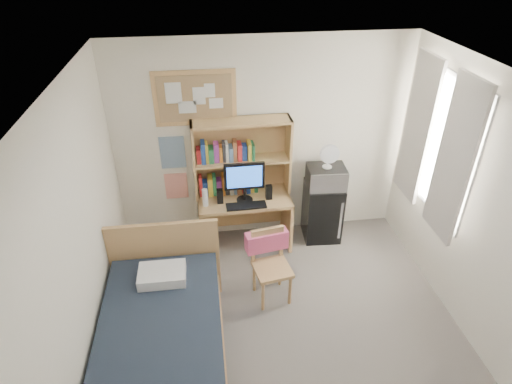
{
  "coord_description": "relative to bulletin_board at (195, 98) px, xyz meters",
  "views": [
    {
      "loc": [
        -0.73,
        -2.65,
        3.57
      ],
      "look_at": [
        -0.2,
        1.2,
        1.16
      ],
      "focal_mm": 30.0,
      "sensor_mm": 36.0,
      "label": 1
    }
  ],
  "objects": [
    {
      "name": "floor",
      "position": [
        0.78,
        -2.08,
        -1.93
      ],
      "size": [
        3.6,
        4.2,
        0.02
      ],
      "primitive_type": "cube",
      "color": "gray",
      "rests_on": "ground"
    },
    {
      "name": "ceiling",
      "position": [
        0.78,
        -2.08,
        0.68
      ],
      "size": [
        3.6,
        4.2,
        0.02
      ],
      "primitive_type": "cube",
      "color": "white",
      "rests_on": "wall_back"
    },
    {
      "name": "wall_back",
      "position": [
        0.78,
        0.02,
        -0.62
      ],
      "size": [
        3.6,
        0.04,
        2.6
      ],
      "primitive_type": "cube",
      "color": "white",
      "rests_on": "floor"
    },
    {
      "name": "wall_left",
      "position": [
        -1.02,
        -2.08,
        -0.62
      ],
      "size": [
        0.04,
        4.2,
        2.6
      ],
      "primitive_type": "cube",
      "color": "white",
      "rests_on": "floor"
    },
    {
      "name": "wall_right",
      "position": [
        2.58,
        -2.08,
        -0.62
      ],
      "size": [
        0.04,
        4.2,
        2.6
      ],
      "primitive_type": "cube",
      "color": "white",
      "rests_on": "floor"
    },
    {
      "name": "window_unit",
      "position": [
        2.53,
        -0.88,
        -0.32
      ],
      "size": [
        0.1,
        1.4,
        1.7
      ],
      "primitive_type": "cube",
      "color": "white",
      "rests_on": "wall_right"
    },
    {
      "name": "curtain_left",
      "position": [
        2.5,
        -1.28,
        -0.32
      ],
      "size": [
        0.04,
        0.55,
        1.7
      ],
      "primitive_type": "cube",
      "color": "beige",
      "rests_on": "wall_right"
    },
    {
      "name": "curtain_right",
      "position": [
        2.5,
        -0.48,
        -0.32
      ],
      "size": [
        0.04,
        0.55,
        1.7
      ],
      "primitive_type": "cube",
      "color": "beige",
      "rests_on": "wall_right"
    },
    {
      "name": "bulletin_board",
      "position": [
        0.0,
        0.0,
        0.0
      ],
      "size": [
        0.94,
        0.03,
        0.64
      ],
      "primitive_type": "cube",
      "color": "#A38156",
      "rests_on": "wall_back"
    },
    {
      "name": "poster_wave",
      "position": [
        -0.32,
        0.01,
        -0.67
      ],
      "size": [
        0.3,
        0.01,
        0.42
      ],
      "primitive_type": "cube",
      "color": "#255A94",
      "rests_on": "wall_back"
    },
    {
      "name": "poster_japan",
      "position": [
        -0.32,
        0.01,
        -1.14
      ],
      "size": [
        0.28,
        0.01,
        0.36
      ],
      "primitive_type": "cube",
      "color": "#EF422A",
      "rests_on": "wall_back"
    },
    {
      "name": "desk",
      "position": [
        0.51,
        -0.29,
        -1.56
      ],
      "size": [
        1.16,
        0.59,
        0.72
      ],
      "primitive_type": "cube",
      "rotation": [
        0.0,
        0.0,
        0.02
      ],
      "color": "tan",
      "rests_on": "floor"
    },
    {
      "name": "desk_chair",
      "position": [
        0.7,
        -1.29,
        -1.5
      ],
      "size": [
        0.49,
        0.49,
        0.84
      ],
      "primitive_type": "cube",
      "rotation": [
        0.0,
        0.0,
        0.17
      ],
      "color": "tan",
      "rests_on": "floor"
    },
    {
      "name": "mini_fridge",
      "position": [
        1.55,
        -0.24,
        -1.53
      ],
      "size": [
        0.49,
        0.49,
        0.79
      ],
      "primitive_type": "cube",
      "rotation": [
        0.0,
        0.0,
        -0.06
      ],
      "color": "black",
      "rests_on": "floor"
    },
    {
      "name": "bed",
      "position": [
        -0.44,
        -2.25,
        -1.61
      ],
      "size": [
        1.13,
        2.24,
        0.61
      ],
      "primitive_type": "cube",
      "rotation": [
        0.0,
        0.0,
        -0.01
      ],
      "color": "#19212D",
      "rests_on": "floor"
    },
    {
      "name": "hutch",
      "position": [
        0.51,
        -0.14,
        -0.72
      ],
      "size": [
        1.18,
        0.32,
        0.96
      ],
      "primitive_type": "cube",
      "rotation": [
        0.0,
        0.0,
        0.02
      ],
      "color": "tan",
      "rests_on": "desk"
    },
    {
      "name": "monitor",
      "position": [
        0.51,
        -0.35,
        -0.95
      ],
      "size": [
        0.48,
        0.05,
        0.51
      ],
      "primitive_type": "cube",
      "rotation": [
        0.0,
        0.0,
        0.02
      ],
      "color": "black",
      "rests_on": "desk"
    },
    {
      "name": "keyboard",
      "position": [
        0.51,
        -0.49,
        -1.19
      ],
      "size": [
        0.49,
        0.16,
        0.02
      ],
      "primitive_type": "cube",
      "rotation": [
        0.0,
        0.0,
        0.02
      ],
      "color": "black",
      "rests_on": "desk"
    },
    {
      "name": "speaker_left",
      "position": [
        0.21,
        -0.36,
        -1.11
      ],
      "size": [
        0.08,
        0.08,
        0.18
      ],
      "primitive_type": "cube",
      "rotation": [
        0.0,
        0.0,
        0.02
      ],
      "color": "black",
      "rests_on": "desk"
    },
    {
      "name": "speaker_right",
      "position": [
        0.81,
        -0.34,
        -1.11
      ],
      "size": [
        0.08,
        0.08,
        0.18
      ],
      "primitive_type": "cube",
      "rotation": [
        0.0,
        0.0,
        0.02
      ],
      "color": "black",
      "rests_on": "desk"
    },
    {
      "name": "water_bottle",
      "position": [
        0.03,
        -0.4,
        -1.09
      ],
      "size": [
        0.07,
        0.07,
        0.23
      ],
      "primitive_type": "cylinder",
      "rotation": [
        0.0,
        0.0,
        0.02
      ],
      "color": "silver",
      "rests_on": "desk"
    },
    {
      "name": "hoodie",
      "position": [
        0.67,
        -1.09,
        -1.27
      ],
      "size": [
        0.49,
        0.22,
        0.22
      ],
      "primitive_type": "cube",
      "rotation": [
        0.0,
        0.0,
        0.17
      ],
      "color": "#E85886",
      "rests_on": "desk_chair"
    },
    {
      "name": "microwave",
      "position": [
        1.55,
        -0.26,
        -1.0
      ],
      "size": [
        0.49,
        0.38,
        0.27
      ],
      "primitive_type": "cube",
      "rotation": [
        0.0,
        0.0,
        -0.06
      ],
      "color": "#B5B5BA",
      "rests_on": "mini_fridge"
    },
    {
      "name": "desk_fan",
      "position": [
        1.55,
        -0.26,
        -0.72
      ],
      "size": [
        0.25,
        0.25,
        0.29
      ],
      "primitive_type": "cylinder",
      "rotation": [
        0.0,
        0.0,
        -0.06
      ],
      "color": "silver",
      "rests_on": "microwave"
    },
    {
      "name": "pillow",
      "position": [
        -0.44,
        -1.5,
        -1.25
      ],
      "size": [
        0.46,
        0.32,
        0.11
      ],
      "primitive_type": "cube",
      "rotation": [
        0.0,
        0.0,
        -0.01
      ],
      "color": "silver",
      "rests_on": "bed"
    }
  ]
}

